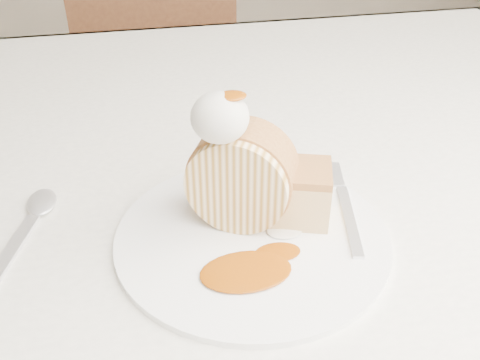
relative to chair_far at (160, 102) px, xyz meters
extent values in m
cube|color=beige|center=(0.00, -0.73, 0.27)|extent=(1.40, 0.90, 0.04)
cube|color=beige|center=(0.00, -0.28, 0.15)|extent=(1.40, 0.01, 0.28)
cylinder|color=brown|center=(0.62, -0.36, -0.11)|extent=(0.06, 0.06, 0.71)
cube|color=brown|center=(0.00, 0.08, -0.07)|extent=(0.38, 0.38, 0.04)
cube|color=brown|center=(0.00, -0.10, 0.15)|extent=(0.38, 0.04, 0.40)
cylinder|color=brown|center=(0.16, 0.24, -0.27)|extent=(0.03, 0.03, 0.37)
cylinder|color=brown|center=(-0.16, 0.24, -0.27)|extent=(0.03, 0.03, 0.37)
cylinder|color=brown|center=(0.16, -0.09, -0.27)|extent=(0.03, 0.03, 0.37)
cylinder|color=brown|center=(-0.16, -0.09, -0.27)|extent=(0.03, 0.03, 0.37)
cylinder|color=white|center=(0.04, -0.95, 0.29)|extent=(0.33, 0.33, 0.01)
cylinder|color=#FADFAE|center=(0.03, -0.92, 0.35)|extent=(0.11, 0.09, 0.10)
cube|color=#AF7942|center=(0.09, -0.93, 0.32)|extent=(0.07, 0.07, 0.05)
ellipsoid|color=silver|center=(0.01, -0.93, 0.42)|extent=(0.05, 0.05, 0.04)
ellipsoid|color=#8F4005|center=(0.02, -0.94, 0.44)|extent=(0.03, 0.02, 0.01)
cube|color=silver|center=(0.14, -0.95, 0.30)|extent=(0.06, 0.16, 0.00)
cube|color=silver|center=(-0.19, -0.94, 0.29)|extent=(0.08, 0.18, 0.00)
camera|label=1|loc=(-0.06, -1.34, 0.62)|focal=40.00mm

